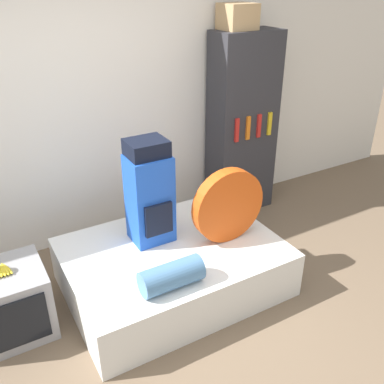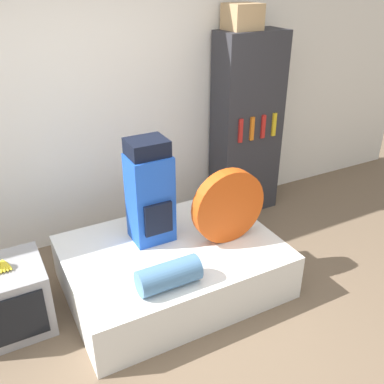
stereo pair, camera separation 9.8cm
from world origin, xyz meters
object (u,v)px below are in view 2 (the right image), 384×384
object	(u,v)px
bookshelf	(247,126)
cardboard_box	(242,17)
backpack	(150,193)
television	(8,299)
sleeping_roll	(169,275)
tent_bag	(228,206)

from	to	relation	value
bookshelf	cardboard_box	size ratio (longest dim) A/B	6.22
backpack	television	xyz separation A→B (m)	(-1.16, -0.06, -0.55)
television	bookshelf	distance (m)	2.73
sleeping_roll	television	size ratio (longest dim) A/B	0.82
tent_bag	sleeping_roll	size ratio (longest dim) A/B	1.37
backpack	cardboard_box	size ratio (longest dim) A/B	2.84
television	cardboard_box	world-z (taller)	cardboard_box
sleeping_roll	television	distance (m)	1.19
tent_bag	cardboard_box	distance (m)	1.80
backpack	bookshelf	distance (m)	1.54
backpack	cardboard_box	world-z (taller)	cardboard_box
tent_bag	television	world-z (taller)	tent_bag
television	cardboard_box	xyz separation A→B (m)	(2.44, 0.76, 1.74)
television	cardboard_box	size ratio (longest dim) A/B	1.81
television	cardboard_box	bearing A→B (deg)	17.39
backpack	sleeping_roll	xyz separation A→B (m)	(-0.14, -0.63, -0.32)
television	bookshelf	size ratio (longest dim) A/B	0.29
backpack	bookshelf	xyz separation A→B (m)	(1.37, 0.67, 0.13)
backpack	television	bearing A→B (deg)	-177.01
backpack	sleeping_roll	bearing A→B (deg)	-102.72
backpack	television	size ratio (longest dim) A/B	1.57
sleeping_roll	bookshelf	world-z (taller)	bookshelf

